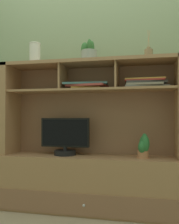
% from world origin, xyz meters
% --- Properties ---
extents(floor_plane, '(6.00, 6.00, 0.02)m').
position_xyz_m(floor_plane, '(0.00, 0.00, -0.01)').
color(floor_plane, tan).
rests_on(floor_plane, ground).
extents(back_wall, '(6.00, 0.02, 2.80)m').
position_xyz_m(back_wall, '(0.00, 0.23, 1.40)').
color(back_wall, gray).
rests_on(back_wall, ground).
extents(media_console, '(1.63, 0.44, 1.34)m').
position_xyz_m(media_console, '(0.00, 0.01, 0.40)').
color(media_console, '#A3754F').
rests_on(media_console, ground).
extents(tv_monitor, '(0.45, 0.20, 0.34)m').
position_xyz_m(tv_monitor, '(-0.23, -0.02, 0.64)').
color(tv_monitor, black).
rests_on(tv_monitor, media_console).
extents(potted_orchid, '(0.11, 0.12, 0.21)m').
position_xyz_m(potted_orchid, '(0.48, -0.05, 0.58)').
color(potted_orchid, '#B77751').
rests_on(potted_orchid, media_console).
extents(magazine_stack_left, '(0.39, 0.23, 0.08)m').
position_xyz_m(magazine_stack_left, '(0.50, -0.00, 1.13)').
color(magazine_stack_left, slate).
rests_on(magazine_stack_left, media_console).
extents(magazine_stack_centre, '(0.42, 0.26, 0.06)m').
position_xyz_m(magazine_stack_centre, '(-0.03, -0.01, 1.12)').
color(magazine_stack_centre, gold).
rests_on(magazine_stack_centre, media_console).
extents(diffuser_bottle, '(0.07, 0.07, 0.25)m').
position_xyz_m(diffuser_bottle, '(0.53, 0.01, 1.39)').
color(diffuser_bottle, '#8B704E').
rests_on(diffuser_bottle, media_console).
extents(potted_succulent, '(0.16, 0.16, 0.20)m').
position_xyz_m(potted_succulent, '(-0.00, -0.02, 1.42)').
color(potted_succulent, gray).
rests_on(potted_succulent, media_console).
extents(ceramic_vase, '(0.11, 0.11, 0.20)m').
position_xyz_m(ceramic_vase, '(-0.53, -0.02, 1.44)').
color(ceramic_vase, silver).
rests_on(ceramic_vase, media_console).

